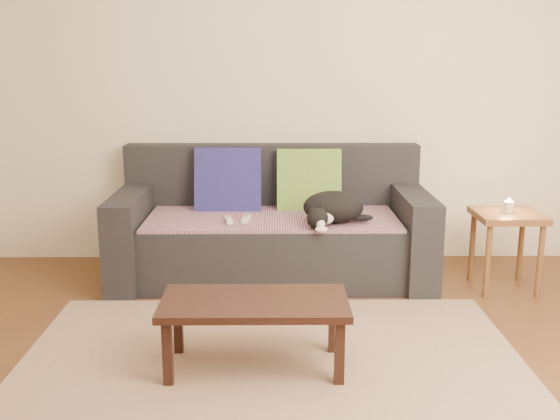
% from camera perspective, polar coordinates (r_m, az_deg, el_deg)
% --- Properties ---
extents(ground, '(4.50, 4.50, 0.00)m').
position_cam_1_polar(ground, '(3.14, -0.72, -14.92)').
color(ground, brown).
rests_on(ground, ground).
extents(back_wall, '(4.50, 0.04, 2.60)m').
position_cam_1_polar(back_wall, '(4.77, -0.71, 11.01)').
color(back_wall, beige).
rests_on(back_wall, ground).
extents(sofa, '(2.10, 0.94, 0.87)m').
position_cam_1_polar(sofa, '(4.50, -0.68, -1.92)').
color(sofa, '#232328').
rests_on(sofa, ground).
extents(throw_blanket, '(1.66, 0.74, 0.02)m').
position_cam_1_polar(throw_blanket, '(4.38, -0.69, -0.70)').
color(throw_blanket, '#442C53').
rests_on(throw_blanket, sofa).
extents(cushion_navy, '(0.46, 0.24, 0.48)m').
position_cam_1_polar(cushion_navy, '(4.60, -4.54, 2.49)').
color(cushion_navy, '#131452').
rests_on(cushion_navy, throw_blanket).
extents(cushion_green, '(0.45, 0.20, 0.46)m').
position_cam_1_polar(cushion_green, '(4.60, 2.53, 2.50)').
color(cushion_green, '#0B4C35').
rests_on(cushion_green, throw_blanket).
extents(cat, '(0.49, 0.48, 0.21)m').
position_cam_1_polar(cat, '(4.19, 4.57, 0.16)').
color(cat, black).
rests_on(cat, throw_blanket).
extents(wii_remote_a, '(0.06, 0.15, 0.03)m').
position_cam_1_polar(wii_remote_a, '(4.23, -4.49, -0.88)').
color(wii_remote_a, white).
rests_on(wii_remote_a, throw_blanket).
extents(wii_remote_b, '(0.05, 0.15, 0.03)m').
position_cam_1_polar(wii_remote_b, '(4.25, -2.97, -0.79)').
color(wii_remote_b, white).
rests_on(wii_remote_b, throw_blanket).
extents(side_table, '(0.41, 0.41, 0.51)m').
position_cam_1_polar(side_table, '(4.44, 19.17, -1.32)').
color(side_table, brown).
rests_on(side_table, ground).
extents(candle, '(0.06, 0.06, 0.09)m').
position_cam_1_polar(candle, '(4.42, 19.29, 0.28)').
color(candle, beige).
rests_on(candle, side_table).
extents(rug, '(2.50, 1.80, 0.01)m').
position_cam_1_polar(rug, '(3.27, -0.72, -13.59)').
color(rug, '#9F846D').
rests_on(rug, ground).
extents(coffee_table, '(0.89, 0.45, 0.36)m').
position_cam_1_polar(coffee_table, '(3.15, -2.24, -8.57)').
color(coffee_table, black).
rests_on(coffee_table, rug).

